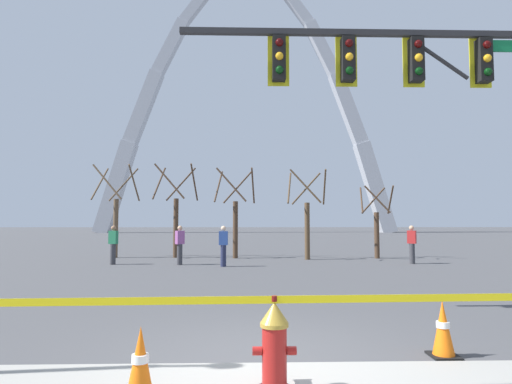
{
  "coord_description": "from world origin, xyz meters",
  "views": [
    {
      "loc": [
        -0.27,
        -5.61,
        1.77
      ],
      "look_at": [
        0.01,
        5.0,
        2.5
      ],
      "focal_mm": 29.97,
      "sensor_mm": 36.0,
      "label": 1
    }
  ],
  "objects_px": {
    "pedestrian_standing_center": "(180,245)",
    "traffic_signal_gantry": "(437,91)",
    "pedestrian_walking_right": "(223,246)",
    "fire_hydrant": "(274,346)",
    "traffic_cone_by_hydrant": "(443,329)",
    "pedestrian_near_trees": "(113,244)",
    "pedestrian_walking_left": "(412,244)",
    "monument_arch": "(246,113)",
    "traffic_cone_mid_sidewalk": "(140,364)"
  },
  "relations": [
    {
      "from": "traffic_signal_gantry",
      "to": "pedestrian_near_trees",
      "type": "bearing_deg",
      "value": 134.72
    },
    {
      "from": "traffic_signal_gantry",
      "to": "pedestrian_standing_center",
      "type": "xyz_separation_m",
      "value": [
        -6.55,
        9.2,
        -3.59
      ]
    },
    {
      "from": "monument_arch",
      "to": "pedestrian_walking_right",
      "type": "relative_size",
      "value": 29.28
    },
    {
      "from": "traffic_signal_gantry",
      "to": "pedestrian_walking_left",
      "type": "distance_m",
      "value": 10.52
    },
    {
      "from": "traffic_cone_by_hydrant",
      "to": "pedestrian_walking_left",
      "type": "height_order",
      "value": "pedestrian_walking_left"
    },
    {
      "from": "pedestrian_walking_right",
      "to": "traffic_cone_by_hydrant",
      "type": "bearing_deg",
      "value": -72.92
    },
    {
      "from": "pedestrian_near_trees",
      "to": "fire_hydrant",
      "type": "bearing_deg",
      "value": -66.63
    },
    {
      "from": "traffic_cone_by_hydrant",
      "to": "pedestrian_walking_right",
      "type": "relative_size",
      "value": 0.46
    },
    {
      "from": "pedestrian_walking_right",
      "to": "pedestrian_standing_center",
      "type": "bearing_deg",
      "value": 158.02
    },
    {
      "from": "traffic_cone_mid_sidewalk",
      "to": "monument_arch",
      "type": "bearing_deg",
      "value": 88.79
    },
    {
      "from": "fire_hydrant",
      "to": "traffic_signal_gantry",
      "type": "xyz_separation_m",
      "value": [
        3.59,
        3.83,
        3.94
      ]
    },
    {
      "from": "pedestrian_walking_left",
      "to": "pedestrian_standing_center",
      "type": "xyz_separation_m",
      "value": [
        -9.65,
        -0.19,
        0.0
      ]
    },
    {
      "from": "traffic_cone_mid_sidewalk",
      "to": "traffic_signal_gantry",
      "type": "relative_size",
      "value": 0.09
    },
    {
      "from": "pedestrian_standing_center",
      "to": "pedestrian_near_trees",
      "type": "height_order",
      "value": "same"
    },
    {
      "from": "traffic_cone_by_hydrant",
      "to": "pedestrian_near_trees",
      "type": "bearing_deg",
      "value": 123.44
    },
    {
      "from": "fire_hydrant",
      "to": "pedestrian_standing_center",
      "type": "bearing_deg",
      "value": 102.79
    },
    {
      "from": "traffic_signal_gantry",
      "to": "pedestrian_standing_center",
      "type": "distance_m",
      "value": 11.85
    },
    {
      "from": "traffic_cone_mid_sidewalk",
      "to": "pedestrian_walking_left",
      "type": "xyz_separation_m",
      "value": [
        8.04,
        13.41,
        0.46
      ]
    },
    {
      "from": "traffic_cone_mid_sidewalk",
      "to": "monument_arch",
      "type": "height_order",
      "value": "monument_arch"
    },
    {
      "from": "monument_arch",
      "to": "pedestrian_walking_left",
      "type": "bearing_deg",
      "value": -82.07
    },
    {
      "from": "traffic_signal_gantry",
      "to": "pedestrian_standing_center",
      "type": "bearing_deg",
      "value": 125.45
    },
    {
      "from": "pedestrian_walking_left",
      "to": "pedestrian_walking_right",
      "type": "height_order",
      "value": "same"
    },
    {
      "from": "traffic_signal_gantry",
      "to": "monument_arch",
      "type": "height_order",
      "value": "monument_arch"
    },
    {
      "from": "traffic_signal_gantry",
      "to": "pedestrian_standing_center",
      "type": "relative_size",
      "value": 4.92
    },
    {
      "from": "pedestrian_walking_right",
      "to": "traffic_signal_gantry",
      "type": "bearing_deg",
      "value": -60.79
    },
    {
      "from": "monument_arch",
      "to": "fire_hydrant",
      "type": "bearing_deg",
      "value": -89.96
    },
    {
      "from": "fire_hydrant",
      "to": "traffic_cone_mid_sidewalk",
      "type": "bearing_deg",
      "value": -171.77
    },
    {
      "from": "pedestrian_walking_right",
      "to": "pedestrian_near_trees",
      "type": "relative_size",
      "value": 1.0
    },
    {
      "from": "pedestrian_walking_right",
      "to": "pedestrian_near_trees",
      "type": "xyz_separation_m",
      "value": [
        -4.57,
        0.93,
        0.0
      ]
    },
    {
      "from": "fire_hydrant",
      "to": "pedestrian_near_trees",
      "type": "bearing_deg",
      "value": 113.37
    },
    {
      "from": "pedestrian_walking_right",
      "to": "pedestrian_near_trees",
      "type": "bearing_deg",
      "value": 168.49
    },
    {
      "from": "fire_hydrant",
      "to": "traffic_cone_mid_sidewalk",
      "type": "distance_m",
      "value": 1.37
    },
    {
      "from": "traffic_cone_by_hydrant",
      "to": "pedestrian_walking_left",
      "type": "relative_size",
      "value": 0.46
    },
    {
      "from": "traffic_signal_gantry",
      "to": "pedestrian_near_trees",
      "type": "height_order",
      "value": "traffic_signal_gantry"
    },
    {
      "from": "fire_hydrant",
      "to": "monument_arch",
      "type": "xyz_separation_m",
      "value": [
        -0.04,
        61.59,
        18.26
      ]
    },
    {
      "from": "pedestrian_walking_left",
      "to": "pedestrian_standing_center",
      "type": "relative_size",
      "value": 1.0
    },
    {
      "from": "fire_hydrant",
      "to": "traffic_cone_by_hydrant",
      "type": "height_order",
      "value": "fire_hydrant"
    },
    {
      "from": "pedestrian_standing_center",
      "to": "traffic_cone_mid_sidewalk",
      "type": "bearing_deg",
      "value": -83.06
    },
    {
      "from": "fire_hydrant",
      "to": "pedestrian_walking_right",
      "type": "distance_m",
      "value": 12.36
    },
    {
      "from": "traffic_cone_by_hydrant",
      "to": "traffic_cone_mid_sidewalk",
      "type": "height_order",
      "value": "same"
    },
    {
      "from": "pedestrian_walking_right",
      "to": "fire_hydrant",
      "type": "bearing_deg",
      "value": -84.69
    },
    {
      "from": "traffic_signal_gantry",
      "to": "pedestrian_walking_right",
      "type": "bearing_deg",
      "value": 119.21
    },
    {
      "from": "traffic_cone_by_hydrant",
      "to": "pedestrian_near_trees",
      "type": "relative_size",
      "value": 0.46
    },
    {
      "from": "traffic_cone_by_hydrant",
      "to": "traffic_signal_gantry",
      "type": "xyz_separation_m",
      "value": [
        1.29,
        2.74,
        4.05
      ]
    },
    {
      "from": "traffic_cone_by_hydrant",
      "to": "pedestrian_near_trees",
      "type": "height_order",
      "value": "pedestrian_near_trees"
    },
    {
      "from": "fire_hydrant",
      "to": "pedestrian_walking_left",
      "type": "relative_size",
      "value": 0.62
    },
    {
      "from": "traffic_cone_mid_sidewalk",
      "to": "pedestrian_standing_center",
      "type": "bearing_deg",
      "value": 96.94
    },
    {
      "from": "fire_hydrant",
      "to": "traffic_cone_by_hydrant",
      "type": "xyz_separation_m",
      "value": [
        2.3,
        1.09,
        -0.11
      ]
    },
    {
      "from": "traffic_cone_mid_sidewalk",
      "to": "traffic_cone_by_hydrant",
      "type": "bearing_deg",
      "value": 19.45
    },
    {
      "from": "pedestrian_standing_center",
      "to": "traffic_signal_gantry",
      "type": "bearing_deg",
      "value": -54.55
    }
  ]
}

